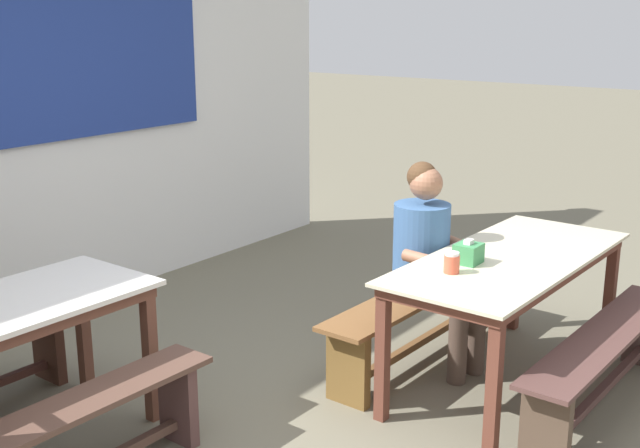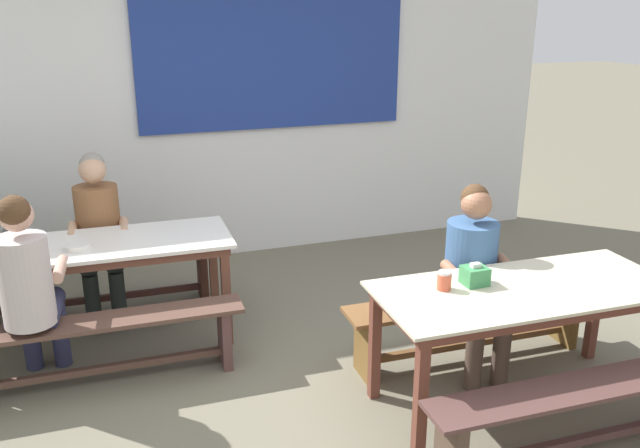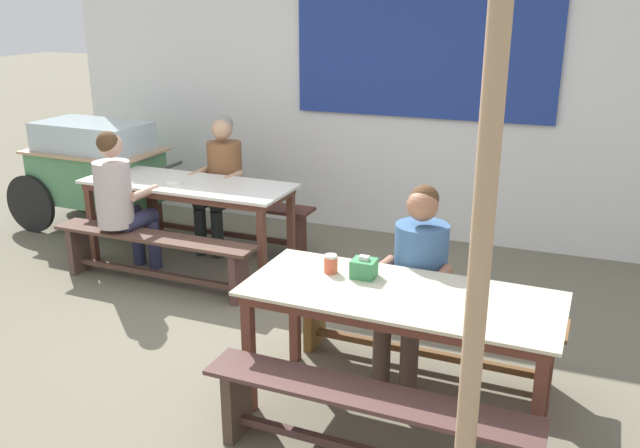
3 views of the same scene
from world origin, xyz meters
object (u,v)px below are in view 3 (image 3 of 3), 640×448
Objects in this scene: bench_far_back at (222,213)px; food_cart at (94,165)px; tissue_box at (364,268)px; condiment_jar at (331,264)px; bench_far_front at (154,251)px; bench_near_back at (423,325)px; person_center_facing at (222,175)px; bench_near_front at (366,419)px; wooden_support_post at (478,292)px; dining_table_far at (188,190)px; soup_bowl at (174,182)px; person_left_back_turned at (120,197)px; dining_table_near at (400,305)px; person_right_near_table at (416,272)px.

food_cart is (-1.43, -0.05, 0.36)m from bench_far_back.
tissue_box is 0.20m from condiment_jar.
bench_near_back is at bearing -11.54° from bench_far_front.
condiment_jar is (1.82, -1.94, 0.10)m from person_center_facing.
bench_near_front is 0.71× the size of wooden_support_post.
bench_far_back is 2.83m from bench_near_back.
dining_table_far is 11.25× the size of soup_bowl.
food_cart is (-3.78, 1.54, 0.37)m from bench_near_back.
wooden_support_post is at bearing -29.77° from bench_near_front.
person_left_back_turned is at bearing -126.93° from soup_bowl.
condiment_jar reaches higher than bench_far_front.
person_left_back_turned reaches higher than tissue_box.
person_center_facing is at bearing 146.48° from bench_near_back.
dining_table_far is 17.23× the size of condiment_jar.
condiment_jar is 0.05× the size of wooden_support_post.
person_right_near_table reaches higher than dining_table_near.
dining_table_far is at bearing 88.73° from bench_far_front.
bench_far_front is 16.63× the size of condiment_jar.
person_left_back_turned is (1.06, -0.97, 0.04)m from food_cart.
bench_far_back is at bearing 137.47° from dining_table_near.
dining_table_far is 1.50× the size of person_center_facing.
bench_far_front is at bearing 168.46° from bench_near_back.
person_center_facing is 2.66m from condiment_jar.
wooden_support_post is (2.94, -2.35, 0.43)m from soup_bowl.
bench_far_front is 1.04× the size of bench_near_back.
person_left_back_turned reaches higher than food_cart.
person_right_near_table is 11.11× the size of condiment_jar.
person_center_facing reaches higher than person_right_near_table.
bench_far_front is at bearing -36.81° from food_cart.
bench_near_back is 15.94× the size of condiment_jar.
person_right_near_table reaches higher than soup_bowl.
person_center_facing is at bearing 133.70° from wooden_support_post.
person_center_facing reaches higher than bench_far_front.
soup_bowl is at bearing 53.07° from person_left_back_turned.
bench_far_back is 1.02× the size of bench_far_front.
dining_table_near is 0.48m from person_right_near_table.
dining_table_far is 13.80× the size of tissue_box.
wooden_support_post is (0.55, -1.34, 0.52)m from person_right_near_table.
person_left_back_turned is 2.45m from condiment_jar.
person_center_facing is 11.45× the size of condiment_jar.
person_right_near_table is at bearing -25.51° from dining_table_far.
tissue_box is 0.06× the size of wooden_support_post.
food_cart is at bearing 150.87° from tissue_box.
condiment_jar is at bearing -138.20° from bench_near_back.
bench_near_front is 15.64× the size of condiment_jar.
food_cart is at bearing 156.73° from person_right_near_table.
bench_near_back is 0.71m from tissue_box.
bench_near_back is 2.81m from person_left_back_turned.
dining_table_far is 2.60m from bench_near_back.
bench_far_front is 2.42m from person_right_near_table.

